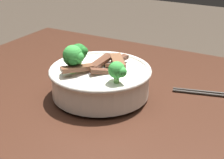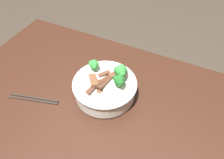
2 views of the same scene
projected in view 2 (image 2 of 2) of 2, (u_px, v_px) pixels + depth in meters
The scene contains 3 objects.
dining_table at pixel (91, 116), 0.98m from camera, with size 1.16×0.78×0.83m.
rice_bowl at pixel (105, 86), 0.86m from camera, with size 0.25×0.25×0.14m.
chopsticks_pair at pixel (33, 99), 0.88m from camera, with size 0.21×0.07×0.01m.
Camera 2 is at (-0.33, 0.45, 1.53)m, focal length 34.99 mm.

